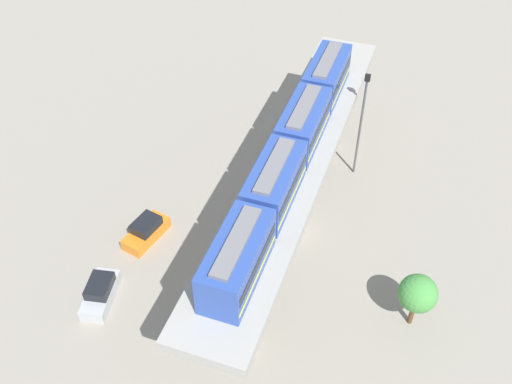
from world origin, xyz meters
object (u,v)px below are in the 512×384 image
(parked_car_silver, at_px, (100,292))
(signal_post, at_px, (361,122))
(tree_near_viaduct, at_px, (418,294))
(train, at_px, (290,152))
(parked_car_orange, at_px, (146,231))

(parked_car_silver, xyz_separation_m, signal_post, (14.45, 20.16, 4.93))
(tree_near_viaduct, bearing_deg, signal_post, 116.43)
(train, xyz_separation_m, tree_near_viaduct, (10.68, -4.50, -5.95))
(tree_near_viaduct, bearing_deg, parked_car_orange, 177.04)
(train, bearing_deg, parked_car_silver, -137.85)
(train, distance_m, tree_near_viaduct, 13.03)
(parked_car_silver, xyz_separation_m, tree_near_viaduct, (21.73, 5.50, 2.53))
(train, height_order, parked_car_orange, train)
(signal_post, bearing_deg, train, -108.51)
(parked_car_orange, distance_m, tree_near_viaduct, 21.56)
(train, xyz_separation_m, parked_car_orange, (-10.70, -3.39, -8.49))
(train, relative_size, signal_post, 2.67)
(train, distance_m, parked_car_silver, 17.15)
(parked_car_orange, bearing_deg, tree_near_viaduct, 8.88)
(parked_car_orange, relative_size, tree_near_viaduct, 0.96)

